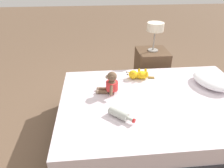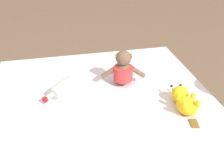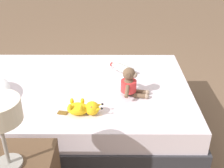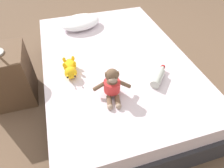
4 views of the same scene
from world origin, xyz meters
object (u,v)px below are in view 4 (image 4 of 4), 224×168
pillow (80,22)px  plush_monkey (112,85)px  glass_bottle (158,77)px  bed (114,75)px  nightstand (8,77)px  plush_yellow_creature (70,68)px

pillow → plush_monkey: 1.09m
glass_bottle → pillow: bearing=112.8°
bed → plush_monkey: 0.58m
nightstand → plush_monkey: bearing=-37.7°
plush_yellow_creature → pillow: bearing=73.7°
plush_monkey → plush_yellow_creature: 0.43m
plush_monkey → glass_bottle: plush_monkey is taller
bed → plush_monkey: (-0.16, -0.45, 0.33)m
plush_monkey → nightstand: (-0.86, 0.66, -0.28)m
pillow → plush_yellow_creature: 0.78m
plush_yellow_creature → nightstand: plush_yellow_creature is taller
plush_yellow_creature → nightstand: (-0.59, 0.33, -0.23)m
plush_yellow_creature → nightstand: bearing=151.2°
glass_bottle → nightstand: bearing=153.5°
bed → plush_yellow_creature: size_ratio=5.94×
plush_yellow_creature → nightstand: 0.72m
bed → plush_monkey: size_ratio=6.82×
plush_monkey → nightstand: 1.12m
pillow → nightstand: 0.95m
bed → nightstand: nightstand is taller
bed → pillow: size_ratio=3.88×
bed → plush_yellow_creature: 0.52m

